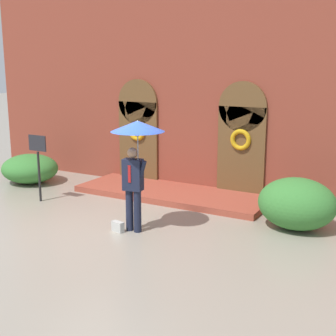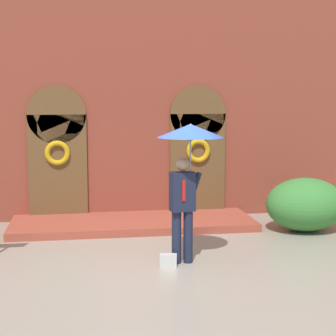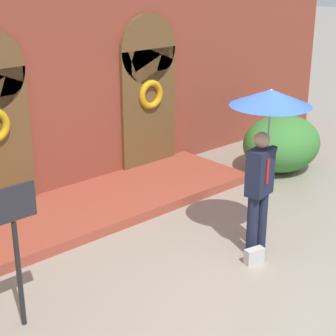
{
  "view_description": "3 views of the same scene",
  "coord_description": "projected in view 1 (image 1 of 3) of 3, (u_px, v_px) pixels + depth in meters",
  "views": [
    {
      "loc": [
        5.82,
        -7.53,
        3.47
      ],
      "look_at": [
        0.55,
        1.87,
        1.07
      ],
      "focal_mm": 50.0,
      "sensor_mm": 36.0,
      "label": 1
    },
    {
      "loc": [
        -1.12,
        -8.78,
        2.85
      ],
      "look_at": [
        0.52,
        1.52,
        1.47
      ],
      "focal_mm": 60.0,
      "sensor_mm": 36.0,
      "label": 2
    },
    {
      "loc": [
        -5.16,
        -4.17,
        3.97
      ],
      "look_at": [
        -0.01,
        1.56,
        1.09
      ],
      "focal_mm": 60.0,
      "sensor_mm": 36.0,
      "label": 3
    }
  ],
  "objects": [
    {
      "name": "building_facade",
      "position": [
        191.0,
        93.0,
        12.89
      ],
      "size": [
        14.0,
        2.3,
        5.6
      ],
      "color": "brown",
      "rests_on": "ground"
    },
    {
      "name": "shrub_left",
      "position": [
        30.0,
        169.0,
        13.92
      ],
      "size": [
        1.71,
        1.58,
        0.85
      ],
      "primitive_type": "ellipsoid",
      "color": "#387A33",
      "rests_on": "ground"
    },
    {
      "name": "sign_post",
      "position": [
        38.0,
        157.0,
        11.86
      ],
      "size": [
        0.56,
        0.06,
        1.72
      ],
      "color": "black",
      "rests_on": "ground"
    },
    {
      "name": "ground_plane",
      "position": [
        103.0,
        231.0,
        9.94
      ],
      "size": [
        80.0,
        80.0,
        0.0
      ],
      "primitive_type": "plane",
      "color": "gray"
    },
    {
      "name": "person_with_umbrella",
      "position": [
        136.0,
        143.0,
        9.48
      ],
      "size": [
        1.1,
        1.1,
        2.36
      ],
      "color": "#191E33",
      "rests_on": "ground"
    },
    {
      "name": "shrub_right",
      "position": [
        297.0,
        204.0,
        9.97
      ],
      "size": [
        1.67,
        1.4,
        1.11
      ],
      "primitive_type": "ellipsoid",
      "color": "#387A33",
      "rests_on": "ground"
    },
    {
      "name": "handbag",
      "position": [
        118.0,
        227.0,
        9.88
      ],
      "size": [
        0.3,
        0.18,
        0.22
      ],
      "primitive_type": "cube",
      "rotation": [
        0.0,
        0.0,
        -0.21
      ],
      "color": "#B7B7B2",
      "rests_on": "ground"
    }
  ]
}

